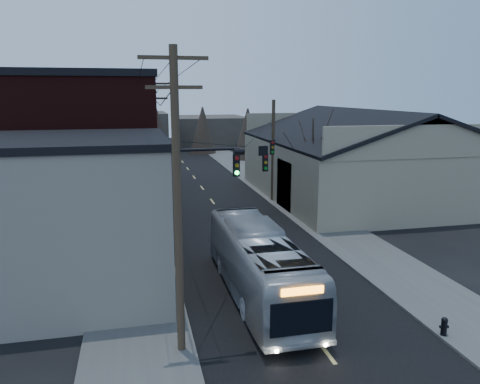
# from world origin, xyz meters

# --- Properties ---
(ground) EXTENTS (160.00, 160.00, 0.00)m
(ground) POSITION_xyz_m (0.00, 0.00, 0.00)
(ground) COLOR black
(ground) RESTS_ON ground
(road_surface) EXTENTS (9.00, 110.00, 0.02)m
(road_surface) POSITION_xyz_m (0.00, 30.00, 0.01)
(road_surface) COLOR black
(road_surface) RESTS_ON ground
(sidewalk_left) EXTENTS (4.00, 110.00, 0.12)m
(sidewalk_left) POSITION_xyz_m (-6.50, 30.00, 0.06)
(sidewalk_left) COLOR #474744
(sidewalk_left) RESTS_ON ground
(sidewalk_right) EXTENTS (4.00, 110.00, 0.12)m
(sidewalk_right) POSITION_xyz_m (6.50, 30.00, 0.06)
(sidewalk_right) COLOR #474744
(sidewalk_right) RESTS_ON ground
(building_clapboard) EXTENTS (8.00, 8.00, 7.00)m
(building_clapboard) POSITION_xyz_m (-9.00, 9.00, 3.50)
(building_clapboard) COLOR #6E655B
(building_clapboard) RESTS_ON ground
(building_brick) EXTENTS (10.00, 12.00, 10.00)m
(building_brick) POSITION_xyz_m (-10.00, 20.00, 5.00)
(building_brick) COLOR black
(building_brick) RESTS_ON ground
(building_left_far) EXTENTS (9.00, 14.00, 7.00)m
(building_left_far) POSITION_xyz_m (-9.50, 36.00, 3.50)
(building_left_far) COLOR #362F2B
(building_left_far) RESTS_ON ground
(warehouse) EXTENTS (16.16, 20.60, 7.73)m
(warehouse) POSITION_xyz_m (13.00, 25.00, 2.70)
(warehouse) COLOR gray
(warehouse) RESTS_ON ground
(building_far_left) EXTENTS (10.00, 12.00, 6.00)m
(building_far_left) POSITION_xyz_m (-6.00, 65.00, 3.00)
(building_far_left) COLOR #362F2B
(building_far_left) RESTS_ON ground
(building_far_right) EXTENTS (12.00, 14.00, 5.00)m
(building_far_right) POSITION_xyz_m (7.00, 70.00, 2.50)
(building_far_right) COLOR #362F2B
(building_far_right) RESTS_ON ground
(bare_tree) EXTENTS (0.40, 0.40, 7.20)m
(bare_tree) POSITION_xyz_m (6.50, 20.00, 3.60)
(bare_tree) COLOR black
(bare_tree) RESTS_ON ground
(utility_lines) EXTENTS (11.24, 45.28, 10.50)m
(utility_lines) POSITION_xyz_m (-3.11, 24.14, 4.95)
(utility_lines) COLOR #382B1E
(utility_lines) RESTS_ON ground
(bus) EXTENTS (2.63, 11.06, 3.08)m
(bus) POSITION_xyz_m (-1.09, 6.97, 1.54)
(bus) COLOR #A0A5AB
(bus) RESTS_ON ground
(parked_car) EXTENTS (1.80, 4.68, 1.52)m
(parked_car) POSITION_xyz_m (-4.30, 33.94, 0.76)
(parked_car) COLOR #AAAEB2
(parked_car) RESTS_ON ground
(fire_hydrant) EXTENTS (0.34, 0.24, 0.71)m
(fire_hydrant) POSITION_xyz_m (4.70, 1.77, 0.50)
(fire_hydrant) COLOR black
(fire_hydrant) RESTS_ON sidewalk_right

